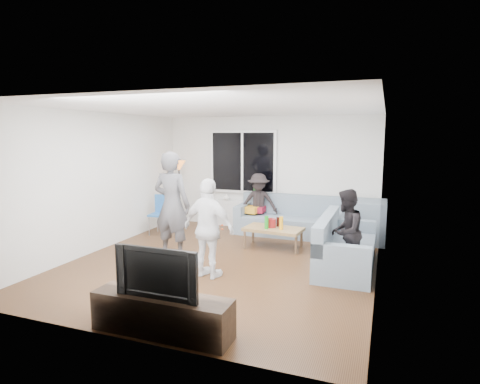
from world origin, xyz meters
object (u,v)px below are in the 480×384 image
at_px(sofa_back_section, 289,216).
at_px(tv_console, 162,314).
at_px(side_chair, 160,215).
at_px(spectator_right, 346,232).
at_px(coffee_table, 273,238).
at_px(television, 161,271).
at_px(player_right, 209,229).
at_px(floor_lamp, 180,194).
at_px(player_left, 172,205).
at_px(sofa_right_section, 347,242).
at_px(spectator_back, 258,203).

distance_m(sofa_back_section, tv_console, 4.78).
distance_m(side_chair, spectator_right, 4.23).
height_order(coffee_table, television, television).
relative_size(player_right, tv_console, 0.96).
bearing_deg(player_right, floor_lamp, -42.38).
bearing_deg(player_left, player_right, 148.26).
bearing_deg(floor_lamp, television, -63.27).
height_order(sofa_right_section, television, television).
bearing_deg(side_chair, spectator_back, 22.77).
xyz_separation_m(sofa_back_section, player_left, (-1.57, -2.30, 0.52)).
xyz_separation_m(side_chair, television, (2.38, -3.83, 0.29)).
distance_m(player_left, spectator_right, 2.99).
relative_size(floor_lamp, tv_console, 0.97).
bearing_deg(tv_console, player_left, 117.39).
bearing_deg(television, player_left, 117.39).
relative_size(coffee_table, floor_lamp, 0.71).
bearing_deg(sofa_back_section, side_chair, -160.56).
bearing_deg(sofa_right_section, player_left, 100.11).
bearing_deg(tv_console, sofa_right_section, 60.63).
bearing_deg(side_chair, sofa_right_section, -15.12).
distance_m(player_left, tv_console, 2.87).
distance_m(floor_lamp, television, 5.30).
distance_m(spectator_back, tv_console, 4.84).
relative_size(sofa_back_section, coffee_table, 2.09).
xyz_separation_m(floor_lamp, spectator_back, (1.96, 0.07, -0.12)).
relative_size(side_chair, floor_lamp, 0.55).
xyz_separation_m(spectator_back, television, (0.42, -4.80, 0.06)).
bearing_deg(spectator_right, player_right, -55.20).
xyz_separation_m(spectator_right, spectator_back, (-2.11, 2.11, -0.01)).
xyz_separation_m(coffee_table, spectator_back, (-0.67, 1.13, 0.46)).
height_order(sofa_back_section, side_chair, side_chair).
relative_size(side_chair, player_left, 0.45).
relative_size(side_chair, spectator_right, 0.64).
bearing_deg(spectator_back, tv_console, -100.03).
height_order(sofa_right_section, player_right, player_right).
xyz_separation_m(side_chair, player_left, (1.10, -1.36, 0.52)).
distance_m(spectator_right, spectator_back, 2.98).
xyz_separation_m(sofa_right_section, player_left, (-2.97, -0.53, 0.52)).
height_order(coffee_table, tv_console, tv_console).
distance_m(sofa_back_section, spectator_right, 2.52).
distance_m(sofa_right_section, player_right, 2.31).
relative_size(coffee_table, spectator_back, 0.83).
bearing_deg(television, player_right, 98.11).
bearing_deg(television, sofa_right_section, 60.63).
relative_size(coffee_table, player_left, 0.58).
height_order(floor_lamp, television, floor_lamp).
height_order(sofa_right_section, floor_lamp, floor_lamp).
bearing_deg(player_left, floor_lamp, -62.20).
bearing_deg(television, tv_console, 0.00).
height_order(coffee_table, player_left, player_left).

